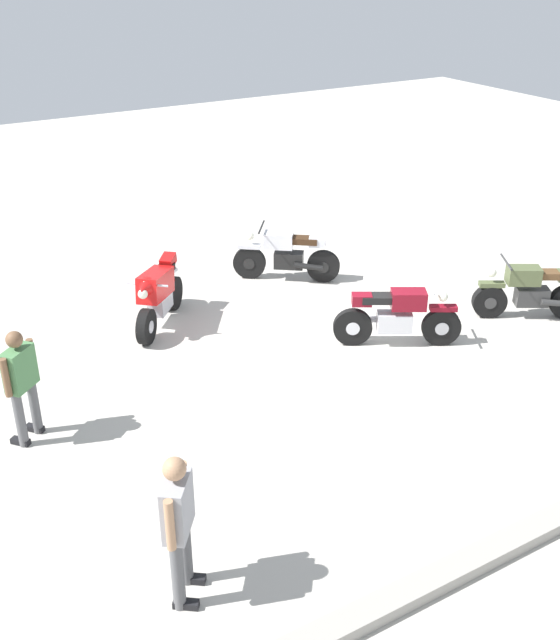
{
  "coord_description": "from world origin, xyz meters",
  "views": [
    {
      "loc": [
        6.12,
        8.71,
        5.99
      ],
      "look_at": [
        0.87,
        -0.19,
        0.75
      ],
      "focal_mm": 42.3,
      "sensor_mm": 36.0,
      "label": 1
    }
  ],
  "objects_px": {
    "motorcycle_silver_cruiser": "(287,255)",
    "person_in_gray_shirt": "(179,520)",
    "motorcycle_olive_vintage": "(530,292)",
    "motorcycle_red_sportbike": "(158,294)",
    "person_in_green_shirt": "(21,380)",
    "motorcycle_maroon_cruiser": "(397,316)"
  },
  "relations": [
    {
      "from": "motorcycle_olive_vintage",
      "to": "person_in_green_shirt",
      "type": "bearing_deg",
      "value": 25.66
    },
    {
      "from": "motorcycle_red_sportbike",
      "to": "person_in_green_shirt",
      "type": "distance_m",
      "value": 3.58
    },
    {
      "from": "motorcycle_red_sportbike",
      "to": "motorcycle_olive_vintage",
      "type": "bearing_deg",
      "value": 103.19
    },
    {
      "from": "motorcycle_red_sportbike",
      "to": "person_in_green_shirt",
      "type": "height_order",
      "value": "person_in_green_shirt"
    },
    {
      "from": "motorcycle_maroon_cruiser",
      "to": "motorcycle_olive_vintage",
      "type": "height_order",
      "value": "motorcycle_maroon_cruiser"
    },
    {
      "from": "motorcycle_silver_cruiser",
      "to": "motorcycle_red_sportbike",
      "type": "bearing_deg",
      "value": 48.22
    },
    {
      "from": "person_in_gray_shirt",
      "to": "person_in_green_shirt",
      "type": "xyz_separation_m",
      "value": [
        0.66,
        -3.51,
        -0.07
      ]
    },
    {
      "from": "motorcycle_maroon_cruiser",
      "to": "motorcycle_olive_vintage",
      "type": "relative_size",
      "value": 1.06
    },
    {
      "from": "motorcycle_olive_vintage",
      "to": "motorcycle_silver_cruiser",
      "type": "xyz_separation_m",
      "value": [
        2.82,
        -3.56,
        0.03
      ]
    },
    {
      "from": "motorcycle_maroon_cruiser",
      "to": "motorcycle_red_sportbike",
      "type": "bearing_deg",
      "value": 170.0
    },
    {
      "from": "motorcycle_maroon_cruiser",
      "to": "motorcycle_silver_cruiser",
      "type": "relative_size",
      "value": 1.07
    },
    {
      "from": "motorcycle_red_sportbike",
      "to": "person_in_gray_shirt",
      "type": "xyz_separation_m",
      "value": [
        2.12,
        5.75,
        0.38
      ]
    },
    {
      "from": "motorcycle_silver_cruiser",
      "to": "person_in_green_shirt",
      "type": "relative_size",
      "value": 1.07
    },
    {
      "from": "person_in_gray_shirt",
      "to": "person_in_green_shirt",
      "type": "relative_size",
      "value": 1.06
    },
    {
      "from": "motorcycle_maroon_cruiser",
      "to": "motorcycle_silver_cruiser",
      "type": "height_order",
      "value": "same"
    },
    {
      "from": "motorcycle_silver_cruiser",
      "to": "person_in_green_shirt",
      "type": "bearing_deg",
      "value": 63.64
    },
    {
      "from": "motorcycle_silver_cruiser",
      "to": "person_in_green_shirt",
      "type": "height_order",
      "value": "person_in_green_shirt"
    },
    {
      "from": "motorcycle_silver_cruiser",
      "to": "person_in_gray_shirt",
      "type": "bearing_deg",
      "value": 89.03
    },
    {
      "from": "motorcycle_olive_vintage",
      "to": "motorcycle_silver_cruiser",
      "type": "distance_m",
      "value": 4.54
    },
    {
      "from": "motorcycle_maroon_cruiser",
      "to": "motorcycle_olive_vintage",
      "type": "distance_m",
      "value": 2.67
    },
    {
      "from": "motorcycle_maroon_cruiser",
      "to": "person_in_gray_shirt",
      "type": "distance_m",
      "value": 6.06
    },
    {
      "from": "person_in_gray_shirt",
      "to": "person_in_green_shirt",
      "type": "distance_m",
      "value": 3.58
    }
  ]
}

